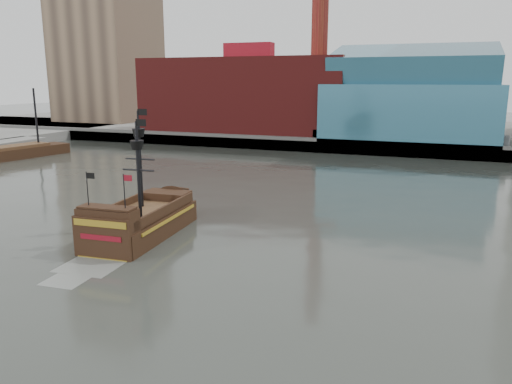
% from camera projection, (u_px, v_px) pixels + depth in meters
% --- Properties ---
extents(ground, '(400.00, 400.00, 0.00)m').
position_uv_depth(ground, '(145.00, 289.00, 31.11)').
color(ground, '#2A2D28').
rests_on(ground, ground).
extents(promenade_far, '(220.00, 60.00, 2.00)m').
position_uv_depth(promenade_far, '(370.00, 132.00, 114.58)').
color(promenade_far, slate).
rests_on(promenade_far, ground).
extents(seawall, '(220.00, 1.00, 2.60)m').
position_uv_depth(seawall, '(345.00, 147.00, 87.68)').
color(seawall, '#4C4C49').
rests_on(seawall, ground).
extents(skyline, '(149.00, 45.00, 62.00)m').
position_uv_depth(skyline, '(397.00, 20.00, 100.79)').
color(skyline, '#7E644B').
rests_on(skyline, promenade_far).
extents(pirate_ship, '(5.69, 15.27, 11.20)m').
position_uv_depth(pirate_ship, '(141.00, 224.00, 41.49)').
color(pirate_ship, black).
rests_on(pirate_ship, ground).
extents(docked_vessel, '(7.56, 19.44, 12.91)m').
position_uv_depth(docked_vessel, '(14.00, 154.00, 82.51)').
color(docked_vessel, black).
rests_on(docked_vessel, ground).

